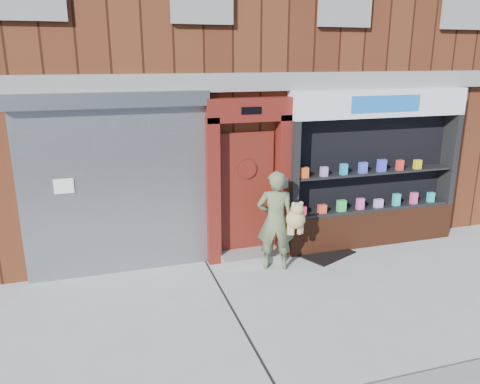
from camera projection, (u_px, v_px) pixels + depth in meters
name	position (u px, v px, depth m)	size (l,w,h in m)	color
ground	(332.00, 299.00, 7.14)	(80.00, 80.00, 0.00)	#9E9E99
building	(226.00, 38.00, 11.53)	(12.00, 8.16, 8.00)	#4C2111
shutter_bay	(115.00, 174.00, 7.59)	(3.10, 0.30, 3.04)	gray
red_door_bay	(248.00, 181.00, 8.23)	(1.52, 0.58, 2.90)	#55140E
pharmacy_bay	(373.00, 176.00, 8.92)	(3.50, 0.41, 3.00)	#532613
woman	(278.00, 220.00, 7.96)	(0.85, 0.61, 1.74)	#556341
doormat	(326.00, 253.00, 8.76)	(0.96, 0.67, 0.02)	black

